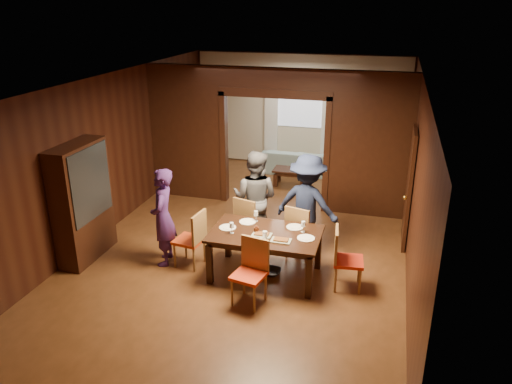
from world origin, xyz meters
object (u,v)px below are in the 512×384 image
(coffee_table, at_px, (290,177))
(person_purple, at_px, (163,217))
(person_navy, at_px, (307,204))
(chair_far_l, at_px, (251,222))
(chair_near, at_px, (249,274))
(hutch, at_px, (82,202))
(chair_far_r, at_px, (302,231))
(person_grey, at_px, (255,198))
(chair_right, at_px, (349,259))
(dining_table, at_px, (265,254))
(sofa, at_px, (298,161))
(chair_left, at_px, (189,238))

(coffee_table, bearing_deg, person_purple, -106.73)
(person_navy, bearing_deg, chair_far_l, 19.72)
(chair_near, distance_m, hutch, 3.17)
(person_navy, height_order, coffee_table, person_navy)
(chair_far_r, bearing_deg, person_grey, -2.92)
(chair_right, distance_m, chair_far_r, 1.17)
(dining_table, bearing_deg, coffee_table, 96.30)
(coffee_table, bearing_deg, person_grey, -90.13)
(chair_right, relative_size, chair_far_r, 1.00)
(person_grey, relative_size, chair_far_l, 1.79)
(person_purple, distance_m, hutch, 1.39)
(chair_right, bearing_deg, sofa, 12.38)
(hutch, bearing_deg, person_purple, 6.59)
(person_navy, relative_size, chair_left, 1.82)
(person_grey, bearing_deg, chair_far_r, 167.56)
(chair_right, distance_m, hutch, 4.43)
(person_grey, xyz_separation_m, chair_left, (-0.83, -1.08, -0.38))
(person_grey, bearing_deg, chair_left, 58.48)
(person_navy, distance_m, chair_left, 2.08)
(person_grey, relative_size, chair_near, 1.79)
(sofa, bearing_deg, person_navy, 103.03)
(person_purple, bearing_deg, chair_right, 75.54)
(dining_table, relative_size, hutch, 0.85)
(sofa, relative_size, chair_right, 2.07)
(chair_right, bearing_deg, hutch, 85.80)
(chair_far_r, bearing_deg, chair_right, 153.31)
(person_purple, xyz_separation_m, hutch, (-1.37, -0.16, 0.17))
(person_navy, relative_size, chair_near, 1.82)
(coffee_table, distance_m, chair_left, 4.27)
(person_grey, xyz_separation_m, person_navy, (0.94, -0.06, 0.01))
(hutch, bearing_deg, chair_far_l, 22.80)
(chair_far_r, bearing_deg, person_purple, 35.84)
(chair_far_r, height_order, hutch, hutch)
(person_grey, height_order, chair_left, person_grey)
(chair_right, height_order, chair_far_l, same)
(person_purple, relative_size, chair_far_r, 1.70)
(sofa, distance_m, chair_left, 5.24)
(coffee_table, height_order, hutch, hutch)
(person_navy, bearing_deg, dining_table, 78.53)
(hutch, bearing_deg, dining_table, 3.30)
(coffee_table, relative_size, chair_far_r, 0.82)
(chair_left, height_order, chair_far_r, same)
(person_grey, height_order, hutch, hutch)
(chair_far_l, height_order, chair_far_r, same)
(chair_left, xyz_separation_m, chair_near, (1.26, -0.82, 0.00))
(person_grey, distance_m, coffee_table, 3.17)
(chair_far_l, bearing_deg, person_purple, 53.70)
(chair_near, height_order, hutch, hutch)
(coffee_table, height_order, chair_right, chair_right)
(sofa, xyz_separation_m, chair_far_r, (0.90, -4.39, 0.19))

